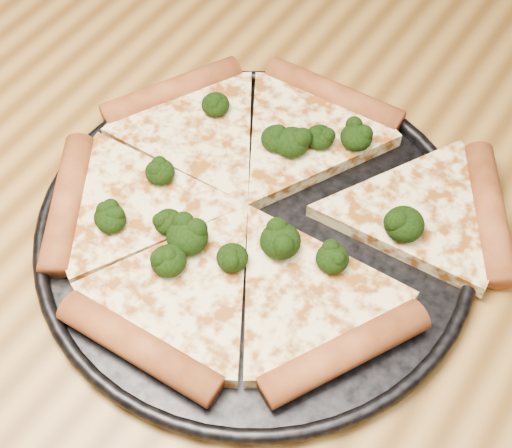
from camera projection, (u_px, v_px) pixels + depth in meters
The scene contains 5 objects.
ground at pixel (237, 440), 1.35m from camera, with size 4.00×4.00×0.00m, color brown.
dining_table at pixel (225, 230), 0.81m from camera, with size 1.20×0.90×0.75m.
pizza_pan at pixel (256, 229), 0.69m from camera, with size 0.40×0.40×0.02m.
pizza at pixel (258, 207), 0.69m from camera, with size 0.43×0.38×0.03m.
broccoli_florets at pixel (254, 199), 0.68m from camera, with size 0.26×0.24×0.03m.
Camera 1 is at (0.29, -0.36, 1.33)m, focal length 53.23 mm.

